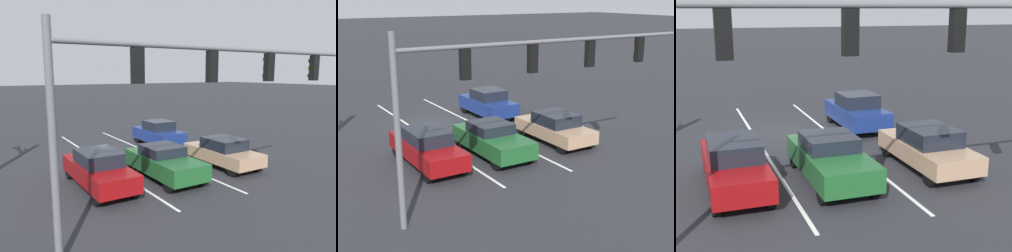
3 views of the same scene
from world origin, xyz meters
TOP-DOWN VIEW (x-y plane):
  - ground_plane at (0.00, 0.00)m, footprint 240.00×240.00m
  - lane_stripe_left_divider at (-1.62, 1.97)m, footprint 0.12×15.93m
  - lane_stripe_center_divider at (1.62, 1.97)m, footprint 0.12×15.93m
  - car_tan_leftlane_front at (-3.43, 6.37)m, footprint 1.82×4.38m
  - car_maroon_rightlane_front at (3.13, 6.11)m, footprint 1.73×4.80m
  - car_darkgreen_midlane_front at (0.15, 6.44)m, footprint 1.84×4.54m
  - car_navy_leftlane_second at (-3.09, 0.36)m, footprint 1.83×4.12m
  - traffic_signal_gantry at (1.69, 10.91)m, footprint 11.81×0.37m

SIDE VIEW (x-z plane):
  - ground_plane at x=0.00m, z-range 0.00..0.00m
  - lane_stripe_left_divider at x=-1.62m, z-range 0.00..0.01m
  - lane_stripe_center_divider at x=1.62m, z-range 0.00..0.01m
  - car_tan_leftlane_front at x=-3.43m, z-range 0.01..1.50m
  - car_darkgreen_midlane_front at x=0.15m, z-range 0.01..1.51m
  - car_maroon_rightlane_front at x=3.13m, z-range 0.01..1.60m
  - car_navy_leftlane_second at x=-3.09m, z-range 0.00..1.65m
  - traffic_signal_gantry at x=1.69m, z-range 1.52..7.56m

